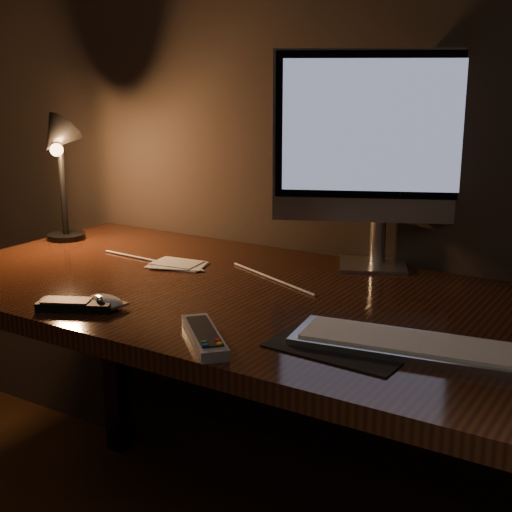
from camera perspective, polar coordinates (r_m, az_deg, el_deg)
The scene contains 10 objects.
desk at distance 1.64m, azimuth 1.72°, elevation -6.69°, with size 1.60×0.75×0.75m.
monitor at distance 1.71m, azimuth 9.67°, elevation 9.03°, with size 0.46×0.23×0.52m.
keyboard at distance 1.26m, azimuth 14.09°, elevation -7.17°, with size 0.49×0.14×0.02m, color silver.
mousepad at distance 1.27m, azimuth 7.26°, elevation -6.94°, with size 0.24×0.19×0.00m, color black.
mouse at distance 1.48m, azimuth -11.95°, elevation -3.68°, with size 0.09×0.05×0.02m, color white.
media_remote at distance 1.48m, azimuth -14.24°, elevation -3.80°, with size 0.16×0.12×0.03m.
tv_remote at distance 1.27m, azimuth -4.17°, elevation -6.41°, with size 0.18×0.17×0.03m.
papers at distance 1.76m, azimuth -6.31°, elevation -0.67°, with size 0.14×0.09×0.01m, color white.
desk_lamp at distance 2.02m, azimuth -15.56°, elevation 7.75°, with size 0.16×0.18×0.36m.
cable at distance 1.71m, azimuth -3.94°, elevation -1.14°, with size 0.01×0.01×0.65m, color white.
Camera 1 is at (0.76, 0.61, 1.22)m, focal length 50.00 mm.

